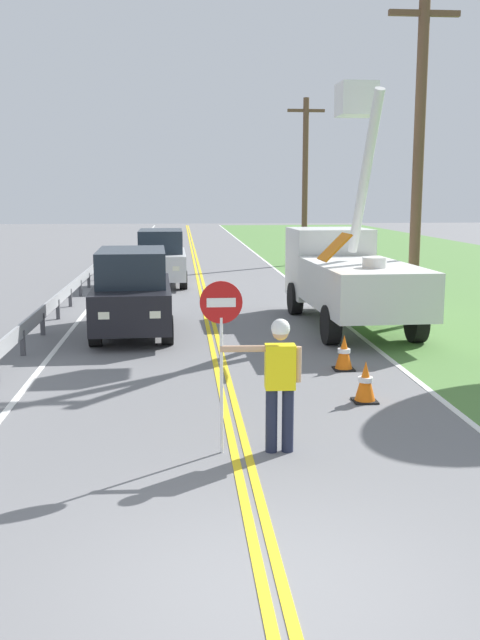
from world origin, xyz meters
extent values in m
plane|color=slate|center=(0.00, 0.00, 0.00)|extent=(160.00, 160.00, 0.00)
cube|color=yellow|center=(-0.09, 20.00, 0.01)|extent=(0.11, 110.00, 0.01)
cube|color=yellow|center=(0.09, 20.00, 0.01)|extent=(0.11, 110.00, 0.01)
cube|color=silver|center=(3.60, 20.00, 0.01)|extent=(0.12, 110.00, 0.01)
cube|color=silver|center=(-3.60, 20.00, 0.01)|extent=(0.12, 110.00, 0.01)
cylinder|color=#1E2338|center=(0.63, 3.48, 0.44)|extent=(0.16, 0.16, 0.88)
cylinder|color=#1E2338|center=(0.41, 3.48, 0.44)|extent=(0.16, 0.16, 0.88)
cube|color=yellow|center=(0.52, 3.48, 1.18)|extent=(0.41, 0.25, 0.60)
cylinder|color=tan|center=(0.02, 3.50, 1.43)|extent=(0.60, 0.11, 0.09)
cylinder|color=tan|center=(0.76, 3.47, 1.21)|extent=(0.09, 0.09, 0.48)
sphere|color=tan|center=(0.52, 3.48, 1.65)|extent=(0.22, 0.22, 0.22)
sphere|color=white|center=(0.52, 3.48, 1.70)|extent=(0.25, 0.25, 0.25)
cylinder|color=silver|center=(-0.26, 3.51, 0.92)|extent=(0.04, 0.04, 1.85)
cylinder|color=#B71414|center=(-0.26, 3.51, 2.05)|extent=(0.56, 0.03, 0.56)
cube|color=white|center=(-0.26, 3.49, 2.05)|extent=(0.38, 0.01, 0.12)
cube|color=silver|center=(3.66, 11.44, 1.21)|extent=(2.46, 4.68, 1.10)
cube|color=silver|center=(3.54, 14.89, 1.46)|extent=(2.27, 2.18, 2.00)
cube|color=#1E2833|center=(3.50, 15.91, 1.76)|extent=(1.98, 0.13, 0.90)
cylinder|color=silver|center=(3.69, 10.52, 1.88)|extent=(0.56, 0.56, 0.24)
cylinder|color=silver|center=(3.66, 11.47, 3.88)|extent=(0.32, 2.13, 3.85)
cube|color=white|center=(3.63, 12.43, 5.75)|extent=(0.93, 0.93, 0.80)
cube|color=orange|center=(2.55, 9.60, 2.31)|extent=(0.62, 0.82, 0.59)
cylinder|color=black|center=(2.52, 14.65, 0.46)|extent=(0.35, 0.93, 0.92)
cylinder|color=black|center=(4.57, 14.72, 0.46)|extent=(0.35, 0.93, 0.92)
cylinder|color=black|center=(2.67, 10.37, 0.46)|extent=(0.35, 0.93, 0.92)
cylinder|color=black|center=(4.73, 10.44, 0.46)|extent=(0.35, 0.93, 0.92)
cube|color=black|center=(-1.98, 12.05, 0.80)|extent=(2.00, 4.66, 0.92)
cube|color=#1E2833|center=(-1.98, 12.05, 1.68)|extent=(1.72, 2.91, 0.84)
cube|color=#EAEACC|center=(-1.35, 9.79, 0.85)|extent=(0.24, 0.07, 0.16)
cube|color=#EAEACC|center=(-2.45, 9.76, 0.85)|extent=(0.24, 0.07, 0.16)
cylinder|color=black|center=(-1.11, 10.66, 0.34)|extent=(0.30, 0.69, 0.68)
cylinder|color=black|center=(-2.75, 10.60, 0.34)|extent=(0.30, 0.69, 0.68)
cylinder|color=black|center=(-1.21, 13.51, 0.34)|extent=(0.30, 0.69, 0.68)
cylinder|color=black|center=(-2.84, 13.45, 0.34)|extent=(0.30, 0.69, 0.68)
cube|color=silver|center=(-1.52, 21.88, 0.80)|extent=(1.89, 4.62, 0.92)
cube|color=#1E2833|center=(-1.52, 21.88, 1.68)|extent=(1.65, 2.87, 0.84)
cube|color=#EAEACC|center=(-0.94, 19.61, 0.85)|extent=(0.24, 0.06, 0.16)
cube|color=#EAEACC|center=(-2.05, 19.60, 0.85)|extent=(0.24, 0.06, 0.16)
cylinder|color=black|center=(-0.69, 20.47, 0.34)|extent=(0.29, 0.68, 0.68)
cylinder|color=black|center=(-2.33, 20.45, 0.34)|extent=(0.29, 0.68, 0.68)
cylinder|color=black|center=(-0.72, 23.32, 0.34)|extent=(0.29, 0.68, 0.68)
cylinder|color=black|center=(-2.36, 23.30, 0.34)|extent=(0.29, 0.68, 0.68)
cylinder|color=brown|center=(5.32, 12.61, 4.22)|extent=(0.28, 0.28, 8.45)
cube|color=brown|center=(5.32, 12.61, 7.85)|extent=(1.80, 0.14, 0.14)
cylinder|color=brown|center=(5.33, 29.49, 3.99)|extent=(0.28, 0.28, 7.99)
cube|color=brown|center=(5.33, 29.49, 7.39)|extent=(1.80, 0.14, 0.14)
cone|color=orange|center=(2.28, 5.71, 0.35)|extent=(0.36, 0.36, 0.70)
cylinder|color=white|center=(2.28, 5.71, 0.39)|extent=(0.25, 0.25, 0.08)
cube|color=black|center=(2.28, 5.71, 0.01)|extent=(0.40, 0.40, 0.03)
cone|color=orange|center=(2.42, 7.93, 0.35)|extent=(0.36, 0.36, 0.70)
cylinder|color=white|center=(2.42, 7.93, 0.39)|extent=(0.25, 0.25, 0.08)
cube|color=black|center=(2.42, 7.93, 0.01)|extent=(0.40, 0.40, 0.03)
cube|color=#9EA0A3|center=(-4.20, 15.48, 0.55)|extent=(0.06, 32.00, 0.32)
cube|color=#4C4C51|center=(-4.20, 9.77, 0.28)|extent=(0.10, 0.10, 0.55)
cube|color=#4C4C51|center=(-4.20, 12.05, 0.28)|extent=(0.10, 0.10, 0.55)
cube|color=#4C4C51|center=(-4.20, 14.34, 0.28)|extent=(0.10, 0.10, 0.55)
cube|color=#4C4C51|center=(-4.20, 16.62, 0.28)|extent=(0.10, 0.10, 0.55)
cube|color=#4C4C51|center=(-4.20, 18.91, 0.28)|extent=(0.10, 0.10, 0.55)
cube|color=#4C4C51|center=(-4.20, 21.20, 0.28)|extent=(0.10, 0.10, 0.55)
cube|color=#4C4C51|center=(-4.20, 23.48, 0.28)|extent=(0.10, 0.10, 0.55)
cube|color=#4C4C51|center=(-4.20, 25.77, 0.28)|extent=(0.10, 0.10, 0.55)
cube|color=#4C4C51|center=(-4.20, 28.05, 0.28)|extent=(0.10, 0.10, 0.55)
cube|color=#4C4C51|center=(-4.20, 30.34, 0.28)|extent=(0.10, 0.10, 0.55)
camera|label=1|loc=(-0.77, -5.71, 3.44)|focal=40.27mm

